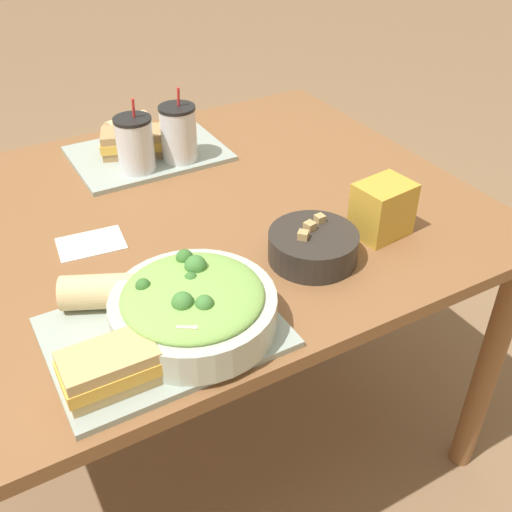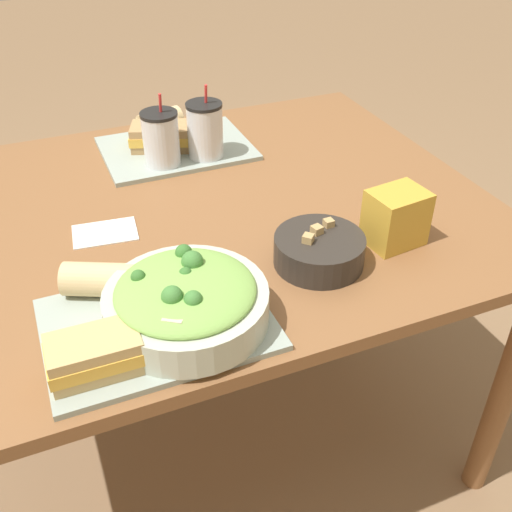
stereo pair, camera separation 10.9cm
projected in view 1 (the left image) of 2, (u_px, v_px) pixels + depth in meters
ground_plane at (192, 431)px, 1.79m from camera, size 12.00×12.00×0.00m
dining_table at (175, 247)px, 1.40m from camera, size 1.38×1.05×0.76m
tray_near at (164, 332)px, 1.02m from camera, size 0.39×0.29×0.01m
tray_far at (148, 154)px, 1.59m from camera, size 0.39×0.29×0.01m
salad_bowl at (193, 305)px, 1.01m from camera, size 0.28×0.28×0.11m
soup_bowl at (313, 245)px, 1.19m from camera, size 0.18×0.18×0.08m
sandwich_near at (110, 368)px, 0.90m from camera, size 0.15×0.09×0.06m
baguette_near at (111, 291)px, 1.06m from camera, size 0.18×0.13×0.06m
sandwich_far at (133, 142)px, 1.55m from camera, size 0.18×0.14×0.06m
baguette_far at (129, 127)px, 1.64m from camera, size 0.13×0.09×0.06m
drink_cup_dark at (135, 146)px, 1.46m from camera, size 0.09×0.09×0.18m
drink_cup_red at (179, 135)px, 1.51m from camera, size 0.09×0.09×0.19m
chip_bag at (383, 209)px, 1.25m from camera, size 0.12×0.10×0.12m
napkin_folded at (91, 244)px, 1.25m from camera, size 0.14×0.11×0.00m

